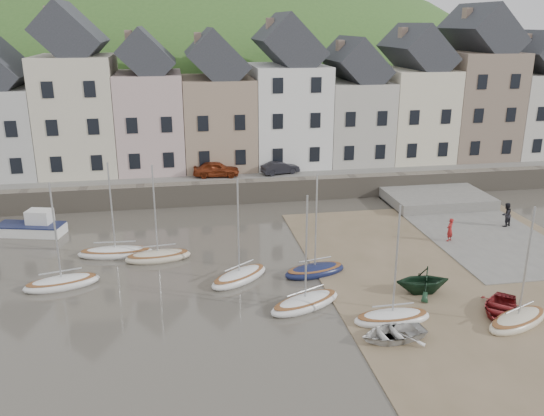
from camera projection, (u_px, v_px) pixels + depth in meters
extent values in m
plane|color=#464037|center=(290.00, 294.00, 31.06)|extent=(160.00, 160.00, 0.00)
cube|color=#385F26|center=(231.00, 153.00, 60.79)|extent=(90.00, 30.00, 1.50)
cube|color=slate|center=(244.00, 173.00, 49.77)|extent=(70.00, 7.00, 0.10)
cube|color=slate|center=(249.00, 191.00, 46.70)|extent=(70.00, 1.20, 1.80)
cube|color=brown|center=(476.00, 279.00, 32.82)|extent=(18.00, 26.00, 0.06)
cube|color=slate|center=(472.00, 227.00, 40.94)|extent=(8.00, 18.00, 0.12)
ellipsoid|color=#385F26|center=(186.00, 230.00, 92.06)|extent=(134.40, 84.00, 84.00)
cube|color=#B9B9B4|center=(7.00, 131.00, 48.68)|extent=(5.80, 8.00, 7.50)
cube|color=beige|center=(80.00, 115.00, 49.28)|extent=(6.40, 8.00, 10.00)
cube|color=gray|center=(49.00, 15.00, 46.45)|extent=(0.60, 0.90, 1.40)
cube|color=#C1A4A0|center=(151.00, 121.00, 50.48)|extent=(5.60, 8.00, 8.50)
cube|color=gray|center=(129.00, 39.00, 48.05)|extent=(0.60, 0.90, 1.40)
cube|color=gray|center=(218.00, 122.00, 51.51)|extent=(6.20, 8.00, 8.00)
cube|color=gray|center=(198.00, 41.00, 49.04)|extent=(0.60, 0.90, 1.40)
cube|color=white|center=(288.00, 115.00, 52.39)|extent=(6.60, 8.00, 9.00)
cube|color=gray|center=(270.00, 26.00, 49.68)|extent=(0.60, 0.90, 1.40)
cube|color=#B5B1A6|center=(352.00, 121.00, 53.63)|extent=(5.80, 8.00, 7.50)
cube|color=gray|center=(340.00, 48.00, 51.31)|extent=(0.60, 0.90, 1.40)
cube|color=beige|center=(412.00, 114.00, 54.43)|extent=(6.00, 8.00, 8.50)
cube|color=gray|center=(403.00, 35.00, 51.92)|extent=(0.60, 0.90, 1.40)
cube|color=#816D5D|center=(473.00, 105.00, 55.19)|extent=(6.40, 8.00, 10.00)
cube|color=gray|center=(467.00, 16.00, 52.37)|extent=(0.60, 0.90, 1.40)
cube|color=beige|center=(529.00, 113.00, 56.49)|extent=(5.80, 8.00, 8.00)
cube|color=gray|center=(526.00, 41.00, 54.10)|extent=(0.60, 0.90, 1.40)
ellipsoid|color=white|center=(116.00, 253.00, 36.01)|extent=(4.80, 1.76, 0.84)
ellipsoid|color=brown|center=(115.00, 250.00, 35.94)|extent=(4.42, 1.60, 0.20)
cylinder|color=#B2B5B7|center=(111.00, 207.00, 35.04)|extent=(0.10, 0.10, 5.60)
cylinder|color=#B2B5B7|center=(115.00, 242.00, 35.78)|extent=(2.60, 0.23, 0.08)
ellipsoid|color=white|center=(62.00, 284.00, 31.80)|extent=(4.37, 2.48, 0.84)
ellipsoid|color=brown|center=(62.00, 280.00, 31.73)|extent=(4.02, 2.26, 0.20)
cylinder|color=#B2B5B7|center=(55.00, 232.00, 30.83)|extent=(0.10, 0.10, 5.60)
cylinder|color=#B2B5B7|center=(60.00, 271.00, 31.56)|extent=(2.22, 0.64, 0.08)
ellipsoid|color=beige|center=(158.00, 257.00, 35.40)|extent=(4.23, 1.93, 0.84)
ellipsoid|color=brown|center=(158.00, 254.00, 35.33)|extent=(3.89, 1.75, 0.20)
cylinder|color=#B2B5B7|center=(155.00, 210.00, 34.43)|extent=(0.10, 0.10, 5.60)
cylinder|color=#B2B5B7|center=(157.00, 246.00, 35.17)|extent=(2.25, 0.32, 0.08)
ellipsoid|color=white|center=(239.00, 277.00, 32.57)|extent=(4.13, 3.61, 0.84)
ellipsoid|color=brown|center=(239.00, 274.00, 32.50)|extent=(3.79, 3.31, 0.20)
cylinder|color=#B2B5B7|center=(238.00, 227.00, 31.60)|extent=(0.10, 0.10, 5.60)
cylinder|color=#B2B5B7|center=(239.00, 265.00, 32.34)|extent=(1.82, 1.39, 0.08)
ellipsoid|color=white|center=(305.00, 303.00, 29.55)|extent=(4.50, 3.15, 0.84)
ellipsoid|color=brown|center=(305.00, 300.00, 29.48)|extent=(4.13, 2.88, 0.20)
cylinder|color=#B2B5B7|center=(306.00, 248.00, 28.58)|extent=(0.10, 0.10, 5.60)
cylinder|color=#B2B5B7|center=(305.00, 290.00, 29.31)|extent=(2.16, 1.06, 0.08)
ellipsoid|color=#141A3F|center=(315.00, 271.00, 33.38)|extent=(4.05, 2.33, 0.84)
ellipsoid|color=brown|center=(315.00, 268.00, 33.31)|extent=(3.72, 2.12, 0.20)
cylinder|color=#B2B5B7|center=(316.00, 222.00, 32.41)|extent=(0.10, 0.10, 5.60)
cylinder|color=#B2B5B7|center=(315.00, 259.00, 33.14)|extent=(2.06, 0.56, 0.08)
ellipsoid|color=white|center=(392.00, 318.00, 28.05)|extent=(3.99, 1.62, 0.84)
ellipsoid|color=brown|center=(392.00, 314.00, 27.98)|extent=(3.67, 1.47, 0.20)
cylinder|color=#B2B5B7|center=(396.00, 261.00, 27.08)|extent=(0.10, 0.10, 5.60)
cylinder|color=#B2B5B7|center=(393.00, 305.00, 27.82)|extent=(2.17, 0.14, 0.08)
ellipsoid|color=beige|center=(518.00, 321.00, 27.81)|extent=(4.33, 3.03, 0.84)
ellipsoid|color=brown|center=(518.00, 317.00, 27.75)|extent=(3.98, 2.77, 0.20)
cylinder|color=#B2B5B7|center=(527.00, 263.00, 26.85)|extent=(0.10, 0.10, 5.60)
cylinder|color=#B2B5B7|center=(520.00, 307.00, 27.58)|extent=(2.08, 0.99, 0.08)
cube|color=white|center=(31.00, 230.00, 39.61)|extent=(4.93, 2.82, 0.70)
cube|color=#141A3F|center=(30.00, 225.00, 39.49)|extent=(4.85, 2.84, 0.08)
cube|color=white|center=(40.00, 217.00, 39.62)|extent=(1.88, 1.57, 1.00)
imported|color=silver|center=(393.00, 333.00, 26.36)|extent=(3.43, 2.63, 0.66)
imported|color=#16311E|center=(423.00, 280.00, 30.78)|extent=(3.06, 2.68, 1.54)
imported|color=maroon|center=(500.00, 307.00, 28.78)|extent=(3.85, 3.92, 0.66)
imported|color=maroon|center=(450.00, 230.00, 37.99)|extent=(0.70, 0.64, 1.59)
imported|color=black|center=(506.00, 215.00, 40.72)|extent=(1.05, 0.96, 1.76)
imported|color=maroon|center=(216.00, 169.00, 48.21)|extent=(4.01, 1.93, 1.32)
imported|color=black|center=(280.00, 168.00, 49.14)|extent=(3.50, 1.95, 1.09)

